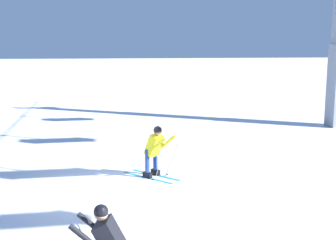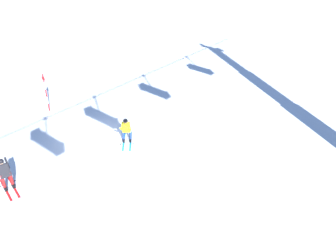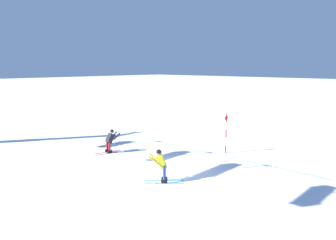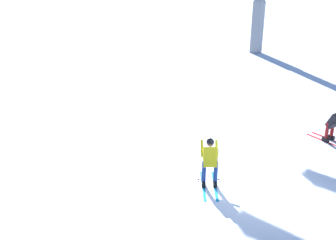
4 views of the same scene
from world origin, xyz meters
name	(u,v)px [view 4 (image 4 of 4)]	position (x,y,z in m)	size (l,w,h in m)	color
ground_plane	(258,187)	(0.00, 0.00, 0.00)	(260.00, 260.00, 0.00)	white
skier_carving_main	(210,159)	(-0.88, 1.25, 0.87)	(1.62, 1.53, 1.64)	#198CCC
skier_distant_uphill	(334,123)	(4.90, -0.25, 0.80)	(0.90, 1.79, 1.53)	red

